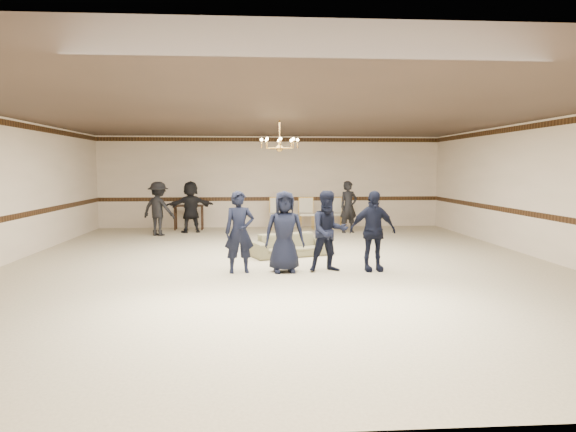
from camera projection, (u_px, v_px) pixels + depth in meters
name	position (u px, v px, depth m)	size (l,w,h in m)	color
room	(282.00, 191.00, 10.80)	(12.01, 14.01, 3.21)	beige
chair_rail	(271.00, 199.00, 17.80)	(12.00, 0.02, 0.14)	#3B2411
crown_molding	(271.00, 140.00, 17.60)	(12.00, 0.02, 0.14)	#3B2411
chandelier	(280.00, 134.00, 11.67)	(0.94, 0.94, 0.89)	#B7873A
boy_a	(239.00, 232.00, 10.04)	(0.60, 0.39, 1.64)	black
boy_b	(284.00, 232.00, 10.10)	(0.80, 0.52, 1.64)	black
boy_c	(329.00, 231.00, 10.16)	(0.80, 0.62, 1.64)	black
boy_d	(373.00, 231.00, 10.22)	(0.96, 0.40, 1.64)	black
settee	(290.00, 245.00, 11.98)	(1.82, 0.71, 0.53)	#716C4B
adult_left	(158.00, 209.00, 15.53)	(1.08, 0.62, 1.67)	black
adult_mid	(191.00, 207.00, 16.29)	(1.55, 0.49, 1.67)	black
adult_right	(349.00, 207.00, 16.24)	(0.61, 0.40, 1.67)	black
banquet_chair_left	(277.00, 214.00, 17.06)	(0.52, 0.52, 1.07)	beige
banquet_chair_mid	(307.00, 214.00, 17.13)	(0.52, 0.52, 1.07)	beige
banquet_chair_right	(336.00, 214.00, 17.20)	(0.52, 0.52, 1.07)	beige
console_table	(189.00, 217.00, 17.06)	(1.01, 0.43, 0.85)	black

